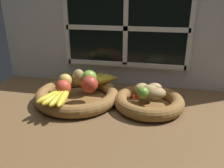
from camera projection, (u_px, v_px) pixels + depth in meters
ground_plane at (115, 110)px, 103.45cm from camera, size 140.00×90.00×3.00cm
back_wall at (126, 34)px, 119.75cm from camera, size 140.00×4.60×55.00cm
fruit_bowl_left at (77, 95)px, 108.12cm from camera, size 39.28×39.28×5.84cm
fruit_bowl_right at (149, 102)px, 101.83cm from camera, size 31.08×31.08×5.84cm
apple_green_back at (89, 78)px, 110.66cm from camera, size 7.51×7.51×7.51cm
apple_red_right at (90, 84)px, 102.67cm from camera, size 7.58×7.58×7.58cm
apple_golden_left at (65, 81)px, 108.53cm from camera, size 6.54×6.54×6.54cm
apple_red_front at (63, 87)px, 100.07cm from camera, size 6.85×6.85×6.85cm
pear_brown at (79, 77)px, 110.69cm from camera, size 8.02×7.84×8.03cm
banana_bunch_front at (58, 96)px, 95.48cm from camera, size 13.02×18.13×3.37cm
banana_bunch_back at (97, 79)px, 115.83cm from camera, size 15.28×18.75×2.73cm
potato_small at (157, 94)px, 96.20cm from camera, size 9.98×9.39×4.84cm
potato_back at (155, 87)px, 103.66cm from camera, size 7.43×5.86×4.14cm
potato_oblong at (142, 88)px, 103.24cm from camera, size 8.22×8.70×4.16cm
potato_large at (149, 90)px, 99.80cm from camera, size 7.61×6.01×4.84cm
lime_near at (143, 93)px, 96.60cm from camera, size 5.27×5.27×5.27cm
chili_pepper at (145, 96)px, 97.53cm from camera, size 10.49×7.09×2.22cm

